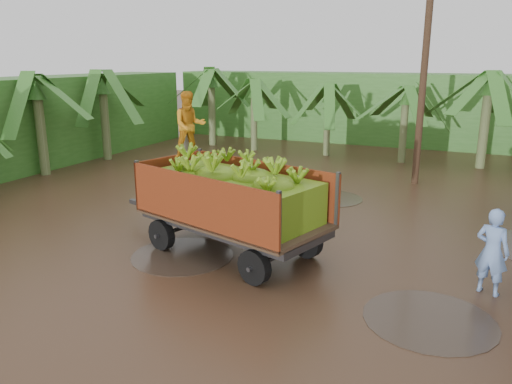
# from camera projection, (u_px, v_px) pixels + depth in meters

# --- Properties ---
(ground) EXTENTS (100.00, 100.00, 0.00)m
(ground) POSITION_uv_depth(u_px,v_px,m) (331.00, 246.00, 11.96)
(ground) COLOR black
(ground) RESTS_ON ground
(hedge_north) EXTENTS (22.00, 3.00, 3.60)m
(hedge_north) POSITION_uv_depth(u_px,v_px,m) (377.00, 108.00, 26.41)
(hedge_north) COLOR #2D661E
(hedge_north) RESTS_ON ground
(hedge_west) EXTENTS (3.00, 18.00, 3.60)m
(hedge_west) POSITION_uv_depth(u_px,v_px,m) (27.00, 122.00, 20.47)
(hedge_west) COLOR #2D661E
(hedge_west) RESTS_ON ground
(banana_trailer) EXTENTS (6.10, 3.27, 3.61)m
(banana_trailer) POSITION_uv_depth(u_px,v_px,m) (231.00, 197.00, 11.21)
(banana_trailer) COLOR #A13817
(banana_trailer) RESTS_ON ground
(man_blue) EXTENTS (0.72, 0.60, 1.69)m
(man_blue) POSITION_uv_depth(u_px,v_px,m) (492.00, 252.00, 9.36)
(man_blue) COLOR #7699D8
(man_blue) RESTS_ON ground
(utility_pole) EXTENTS (1.20, 0.24, 7.89)m
(utility_pole) POSITION_uv_depth(u_px,v_px,m) (424.00, 69.00, 16.96)
(utility_pole) COLOR #47301E
(utility_pole) RESTS_ON ground
(banana_plants) EXTENTS (24.76, 20.35, 4.29)m
(banana_plants) POSITION_uv_depth(u_px,v_px,m) (253.00, 124.00, 19.28)
(banana_plants) COLOR #2D661E
(banana_plants) RESTS_ON ground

